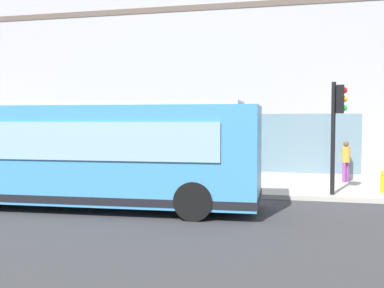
{
  "coord_description": "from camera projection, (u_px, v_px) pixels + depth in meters",
  "views": [
    {
      "loc": [
        -12.56,
        -4.9,
        2.57
      ],
      "look_at": [
        2.24,
        -1.2,
        1.77
      ],
      "focal_mm": 43.98,
      "sensor_mm": 36.0,
      "label": 1
    }
  ],
  "objects": [
    {
      "name": "fire_hydrant",
      "position": [
        384.0,
        182.0,
        15.54
      ],
      "size": [
        0.35,
        0.35,
        0.74
      ],
      "color": "yellow",
      "rests_on": "sidewalk_curb"
    },
    {
      "name": "sidewalk_curb",
      "position": [
        178.0,
        184.0,
        18.15
      ],
      "size": [
        4.44,
        40.0,
        0.15
      ],
      "primitive_type": "cube",
      "color": "#B2ADA3",
      "rests_on": "ground"
    },
    {
      "name": "pedestrian_by_light_pole",
      "position": [
        64.0,
        157.0,
        18.72
      ],
      "size": [
        0.32,
        0.32,
        1.61
      ],
      "color": "#99994C",
      "rests_on": "sidewalk_curb"
    },
    {
      "name": "building_corner",
      "position": [
        212.0,
        40.0,
        24.13
      ],
      "size": [
        8.65,
        19.76,
        13.27
      ],
      "color": "#A8A8AD",
      "rests_on": "ground"
    },
    {
      "name": "ground",
      "position": [
        133.0,
        209.0,
        13.49
      ],
      "size": [
        120.0,
        120.0,
        0.0
      ],
      "primitive_type": "plane",
      "color": "#38383A"
    },
    {
      "name": "city_bus_nearside",
      "position": [
        85.0,
        154.0,
        13.61
      ],
      "size": [
        3.1,
        10.17,
        3.07
      ],
      "color": "#3F8CC6",
      "rests_on": "ground"
    },
    {
      "name": "newspaper_vending_box",
      "position": [
        246.0,
        170.0,
        18.3
      ],
      "size": [
        0.44,
        0.43,
        0.9
      ],
      "color": "#BF3F19",
      "rests_on": "sidewalk_curb"
    },
    {
      "name": "pedestrian_near_hydrant",
      "position": [
        346.0,
        159.0,
        18.1
      ],
      "size": [
        0.32,
        0.32,
        1.58
      ],
      "color": "#8C3F8C",
      "rests_on": "sidewalk_curb"
    },
    {
      "name": "traffic_light_near_corner",
      "position": [
        337.0,
        116.0,
        14.96
      ],
      "size": [
        0.32,
        0.49,
        3.61
      ],
      "color": "black",
      "rests_on": "sidewalk_curb"
    }
  ]
}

